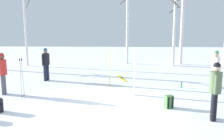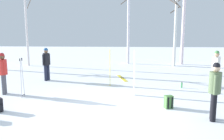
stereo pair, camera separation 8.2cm
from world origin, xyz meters
The scene contains 15 objects.
ground_plane centered at (0.00, 0.00, 0.00)m, with size 60.00×60.00×0.00m, color white.
person_0 centered at (4.93, 3.46, 0.98)m, with size 0.34×0.52×1.72m.
person_1 centered at (-4.16, 1.87, 0.98)m, with size 0.34×0.50×1.72m.
person_2 centered at (3.41, -0.56, 0.98)m, with size 0.34×0.50×1.72m.
person_3 centered at (-3.27, 4.58, 0.98)m, with size 0.34×0.48×1.72m.
ski_pair_planted_0 centered at (1.19, 2.04, 0.91)m, with size 0.04×0.17×1.84m.
ski_pair_planted_1 centered at (0.10, 3.69, 0.87)m, with size 0.05×0.22×1.74m.
ski_pair_lying_0 centered at (0.66, 5.38, 0.01)m, with size 0.63×1.77×0.05m.
ski_poles_0 centered at (-3.20, 1.49, 0.82)m, with size 0.07×0.28×1.55m.
backpack_1 centered at (2.31, 0.46, 0.21)m, with size 0.31×0.33×0.44m.
water_bottle_0 centered at (3.42, 3.37, 0.13)m, with size 0.06×0.06×0.27m.
birch_tree_1 centered at (-6.39, 9.67, 3.88)m, with size 1.19×1.17×7.49m.
birch_tree_2 centered at (1.02, 11.22, 3.95)m, with size 1.22×1.23×7.96m.
birch_tree_3 centered at (4.39, 10.10, 2.63)m, with size 0.90×0.92×5.01m.
birch_tree_4 centered at (5.13, 11.02, 4.16)m, with size 1.30×1.57×8.08m.
Camera 1 is at (0.77, -7.28, 2.61)m, focal length 37.64 mm.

